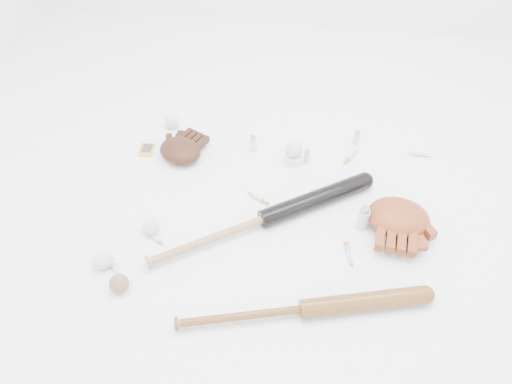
# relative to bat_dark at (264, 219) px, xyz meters

# --- Properties ---
(bat_dark) EXTENTS (0.85, 0.61, 0.07)m
(bat_dark) POSITION_rel_bat_dark_xyz_m (0.00, 0.00, 0.00)
(bat_dark) COLOR black
(bat_dark) RESTS_ON ground
(bat_wood) EXTENTS (0.87, 0.29, 0.06)m
(bat_wood) POSITION_rel_bat_dark_xyz_m (0.18, -0.37, -0.00)
(bat_wood) COLOR brown
(bat_wood) RESTS_ON ground
(glove_dark) EXTENTS (0.30, 0.30, 0.08)m
(glove_dark) POSITION_rel_bat_dark_xyz_m (-0.41, 0.33, 0.01)
(glove_dark) COLOR black
(glove_dark) RESTS_ON ground
(glove_tan) EXTENTS (0.31, 0.31, 0.10)m
(glove_tan) POSITION_rel_bat_dark_xyz_m (0.50, 0.06, 0.02)
(glove_tan) COLOR brown
(glove_tan) RESTS_ON ground
(trading_card) EXTENTS (0.07, 0.09, 0.00)m
(trading_card) POSITION_rel_bat_dark_xyz_m (-0.57, 0.36, -0.03)
(trading_card) COLOR gold
(trading_card) RESTS_ON ground
(pedestal) EXTENTS (0.08, 0.08, 0.04)m
(pedestal) POSITION_rel_bat_dark_xyz_m (0.08, 0.37, -0.02)
(pedestal) COLOR white
(pedestal) RESTS_ON ground
(baseball_on_pedestal) EXTENTS (0.07, 0.07, 0.07)m
(baseball_on_pedestal) POSITION_rel_bat_dark_xyz_m (0.08, 0.37, 0.04)
(baseball_on_pedestal) COLOR beige
(baseball_on_pedestal) RESTS_ON pedestal
(baseball_left) EXTENTS (0.07, 0.07, 0.07)m
(baseball_left) POSITION_rel_bat_dark_xyz_m (-0.42, -0.10, -0.00)
(baseball_left) COLOR beige
(baseball_left) RESTS_ON ground
(baseball_upper) EXTENTS (0.07, 0.07, 0.07)m
(baseball_upper) POSITION_rel_bat_dark_xyz_m (-0.50, 0.53, -0.00)
(baseball_upper) COLOR beige
(baseball_upper) RESTS_ON ground
(baseball_mid) EXTENTS (0.07, 0.07, 0.07)m
(baseball_mid) POSITION_rel_bat_dark_xyz_m (-0.55, -0.27, -0.00)
(baseball_mid) COLOR beige
(baseball_mid) RESTS_ON ground
(baseball_aged) EXTENTS (0.07, 0.07, 0.07)m
(baseball_aged) POSITION_rel_bat_dark_xyz_m (-0.46, -0.35, -0.00)
(baseball_aged) COLOR brown
(baseball_aged) RESTS_ON ground
(syringe_0) EXTENTS (0.14, 0.12, 0.02)m
(syringe_0) POSITION_rel_bat_dark_xyz_m (-0.40, -0.12, -0.03)
(syringe_0) COLOR #ADBCC6
(syringe_0) RESTS_ON ground
(syringe_1) EXTENTS (0.13, 0.09, 0.02)m
(syringe_1) POSITION_rel_bat_dark_xyz_m (-0.05, 0.13, -0.03)
(syringe_1) COLOR #ADBCC6
(syringe_1) RESTS_ON ground
(syringe_2) EXTENTS (0.09, 0.13, 0.02)m
(syringe_2) POSITION_rel_bat_dark_xyz_m (0.33, 0.44, -0.03)
(syringe_2) COLOR #ADBCC6
(syringe_2) RESTS_ON ground
(syringe_3) EXTENTS (0.05, 0.14, 0.02)m
(syringe_3) POSITION_rel_bat_dark_xyz_m (0.33, -0.11, -0.03)
(syringe_3) COLOR #ADBCC6
(syringe_3) RESTS_ON ground
(syringe_4) EXTENTS (0.14, 0.03, 0.02)m
(syringe_4) POSITION_rel_bat_dark_xyz_m (0.63, 0.49, -0.03)
(syringe_4) COLOR #ADBCC6
(syringe_4) RESTS_ON ground
(syringe_5) EXTENTS (0.12, 0.14, 0.02)m
(syringe_5) POSITION_rel_bat_dark_xyz_m (-0.49, -0.30, -0.03)
(syringe_5) COLOR #ADBCC6
(syringe_5) RESTS_ON ground
(vial_0) EXTENTS (0.03, 0.03, 0.07)m
(vial_0) POSITION_rel_bat_dark_xyz_m (0.14, 0.38, -0.00)
(vial_0) COLOR silver
(vial_0) RESTS_ON ground
(vial_1) EXTENTS (0.03, 0.03, 0.07)m
(vial_1) POSITION_rel_bat_dark_xyz_m (0.35, 0.53, -0.00)
(vial_1) COLOR silver
(vial_1) RESTS_ON ground
(vial_2) EXTENTS (0.03, 0.03, 0.08)m
(vial_2) POSITION_rel_bat_dark_xyz_m (-0.10, 0.42, 0.00)
(vial_2) COLOR silver
(vial_2) RESTS_ON ground
(vial_3) EXTENTS (0.04, 0.04, 0.10)m
(vial_3) POSITION_rel_bat_dark_xyz_m (0.37, 0.04, 0.02)
(vial_3) COLOR silver
(vial_3) RESTS_ON ground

